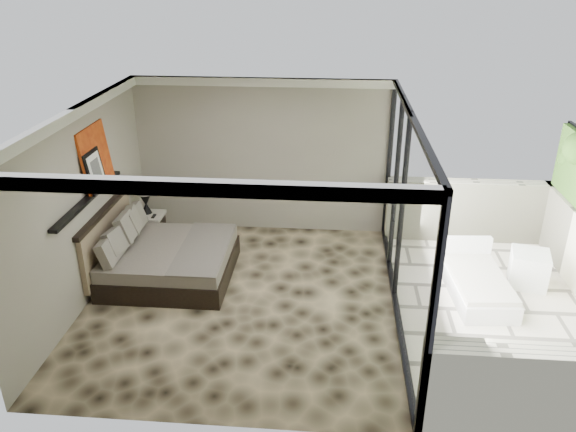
# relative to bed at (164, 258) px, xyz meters

# --- Properties ---
(floor) EXTENTS (5.00, 5.00, 0.00)m
(floor) POSITION_rel_bed_xyz_m (1.34, -0.57, -0.32)
(floor) COLOR black
(floor) RESTS_ON ground
(ceiling) EXTENTS (4.50, 5.00, 0.02)m
(ceiling) POSITION_rel_bed_xyz_m (1.34, -0.57, 2.47)
(ceiling) COLOR silver
(ceiling) RESTS_ON back_wall
(back_wall) EXTENTS (4.50, 0.02, 2.80)m
(back_wall) POSITION_rel_bed_xyz_m (1.34, 1.92, 1.08)
(back_wall) COLOR gray
(back_wall) RESTS_ON floor
(left_wall) EXTENTS (0.02, 5.00, 2.80)m
(left_wall) POSITION_rel_bed_xyz_m (-0.90, -0.57, 1.08)
(left_wall) COLOR gray
(left_wall) RESTS_ON floor
(glass_wall) EXTENTS (0.08, 5.00, 2.80)m
(glass_wall) POSITION_rel_bed_xyz_m (3.59, -0.57, 1.08)
(glass_wall) COLOR white
(glass_wall) RESTS_ON floor
(terrace_slab) EXTENTS (3.00, 5.00, 0.12)m
(terrace_slab) POSITION_rel_bed_xyz_m (5.09, -0.57, -0.38)
(terrace_slab) COLOR beige
(terrace_slab) RESTS_ON ground
(picture_ledge) EXTENTS (0.12, 2.20, 0.05)m
(picture_ledge) POSITION_rel_bed_xyz_m (-0.84, -0.47, 1.18)
(picture_ledge) COLOR black
(picture_ledge) RESTS_ON left_wall
(bed) EXTENTS (1.96, 1.90, 1.08)m
(bed) POSITION_rel_bed_xyz_m (0.00, 0.00, 0.00)
(bed) COLOR black
(bed) RESTS_ON floor
(nightstand) EXTENTS (0.63, 0.63, 0.48)m
(nightstand) POSITION_rel_bed_xyz_m (-0.59, 1.20, -0.08)
(nightstand) COLOR black
(nightstand) RESTS_ON floor
(table_lamp) EXTENTS (0.33, 0.33, 0.60)m
(table_lamp) POSITION_rel_bed_xyz_m (-0.65, 1.26, 0.58)
(table_lamp) COLOR black
(table_lamp) RESTS_ON nightstand
(abstract_canvas) EXTENTS (0.13, 0.90, 0.90)m
(abstract_canvas) POSITION_rel_bed_xyz_m (-0.86, -0.02, 1.65)
(abstract_canvas) COLOR #A5530E
(abstract_canvas) RESTS_ON picture_ledge
(framed_print) EXTENTS (0.11, 0.50, 0.60)m
(framed_print) POSITION_rel_bed_xyz_m (-0.80, -0.21, 1.50)
(framed_print) COLOR black
(framed_print) RESTS_ON picture_ledge
(ottoman) EXTENTS (0.65, 0.65, 0.54)m
(ottoman) POSITION_rel_bed_xyz_m (5.66, 0.23, -0.05)
(ottoman) COLOR white
(ottoman) RESTS_ON terrace_slab
(lounger) EXTENTS (0.89, 1.62, 0.61)m
(lounger) POSITION_rel_bed_xyz_m (4.81, -0.13, -0.13)
(lounger) COLOR silver
(lounger) RESTS_ON terrace_slab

